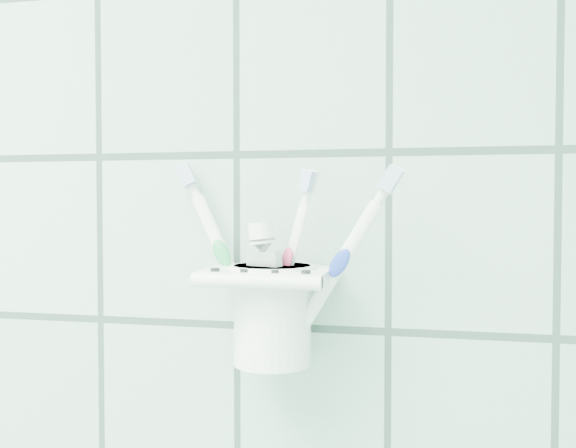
# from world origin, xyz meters

# --- Properties ---
(holder_bracket) EXTENTS (0.12, 0.10, 0.04)m
(holder_bracket) POSITION_xyz_m (0.66, 1.15, 1.31)
(holder_bracket) COLOR white
(holder_bracket) RESTS_ON wall_back
(cup) EXTENTS (0.08, 0.08, 0.09)m
(cup) POSITION_xyz_m (0.66, 1.16, 1.27)
(cup) COLOR white
(cup) RESTS_ON holder_bracket
(toothbrush_pink) EXTENTS (0.09, 0.04, 0.20)m
(toothbrush_pink) POSITION_xyz_m (0.65, 1.16, 1.34)
(toothbrush_pink) COLOR white
(toothbrush_pink) RESTS_ON cup
(toothbrush_blue) EXTENTS (0.05, 0.02, 0.18)m
(toothbrush_blue) POSITION_xyz_m (0.65, 1.16, 1.32)
(toothbrush_blue) COLOR white
(toothbrush_blue) RESTS_ON cup
(toothbrush_orange) EXTENTS (0.10, 0.02, 0.19)m
(toothbrush_orange) POSITION_xyz_m (0.67, 1.15, 1.33)
(toothbrush_orange) COLOR white
(toothbrush_orange) RESTS_ON cup
(toothpaste_tube) EXTENTS (0.04, 0.03, 0.13)m
(toothpaste_tube) POSITION_xyz_m (0.66, 1.14, 1.30)
(toothpaste_tube) COLOR silver
(toothpaste_tube) RESTS_ON cup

